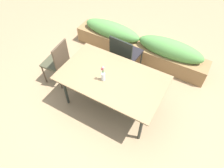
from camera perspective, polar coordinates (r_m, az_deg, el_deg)
ground_plane at (r=3.82m, az=-1.54°, el=-5.21°), size 12.00×12.00×0.00m
dining_table at (r=3.28m, az=0.00°, el=1.30°), size 1.70×1.01×0.73m
chair_end_left at (r=3.92m, az=-14.92°, el=6.26°), size 0.44×0.44×0.94m
chair_far_side at (r=3.95m, az=3.50°, el=8.65°), size 0.53×0.53×0.93m
flower_vase at (r=3.11m, az=-2.50°, el=2.70°), size 0.06×0.06×0.30m
planter_box at (r=4.50m, az=7.69°, el=10.60°), size 2.97×0.43×0.69m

